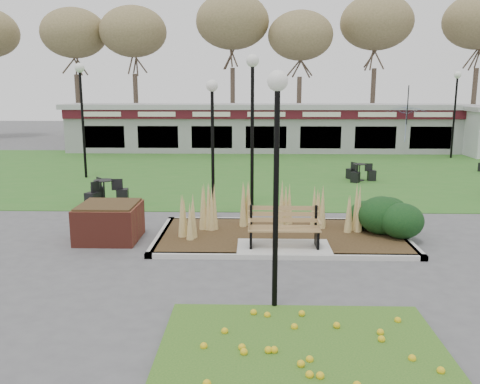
{
  "coord_description": "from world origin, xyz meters",
  "views": [
    {
      "loc": [
        -0.73,
        -11.43,
        3.79
      ],
      "look_at": [
        -1.09,
        2.0,
        1.06
      ],
      "focal_mm": 38.0,
      "sensor_mm": 36.0,
      "label": 1
    }
  ],
  "objects_px": {
    "lamp_post_far_left": "(81,95)",
    "patio_umbrella": "(406,124)",
    "lamp_post_near_right": "(277,139)",
    "bistro_set_a": "(104,196)",
    "lamp_post_mid_left": "(212,119)",
    "lamp_post_far_right": "(456,95)",
    "lamp_post_mid_right": "(252,97)",
    "brick_planter": "(109,222)",
    "bistro_set_b": "(359,175)",
    "park_bench": "(284,226)",
    "food_pavilion": "(266,127)",
    "car_black": "(140,137)"
  },
  "relations": [
    {
      "from": "lamp_post_far_left",
      "to": "patio_umbrella",
      "type": "bearing_deg",
      "value": 26.17
    },
    {
      "from": "lamp_post_near_right",
      "to": "bistro_set_a",
      "type": "bearing_deg",
      "value": 123.43
    },
    {
      "from": "lamp_post_mid_left",
      "to": "lamp_post_far_right",
      "type": "xyz_separation_m",
      "value": [
        12.2,
        13.8,
        0.5
      ]
    },
    {
      "from": "lamp_post_near_right",
      "to": "lamp_post_mid_left",
      "type": "bearing_deg",
      "value": 103.94
    },
    {
      "from": "lamp_post_near_right",
      "to": "lamp_post_mid_right",
      "type": "height_order",
      "value": "lamp_post_mid_right"
    },
    {
      "from": "brick_planter",
      "to": "lamp_post_mid_left",
      "type": "relative_size",
      "value": 0.37
    },
    {
      "from": "lamp_post_mid_left",
      "to": "lamp_post_far_left",
      "type": "bearing_deg",
      "value": 131.31
    },
    {
      "from": "lamp_post_mid_left",
      "to": "lamp_post_far_right",
      "type": "distance_m",
      "value": 18.42
    },
    {
      "from": "lamp_post_near_right",
      "to": "bistro_set_b",
      "type": "distance_m",
      "value": 13.7
    },
    {
      "from": "lamp_post_far_right",
      "to": "bistro_set_b",
      "type": "bearing_deg",
      "value": -131.94
    },
    {
      "from": "bistro_set_a",
      "to": "park_bench",
      "type": "bearing_deg",
      "value": -39.82
    },
    {
      "from": "brick_planter",
      "to": "food_pavilion",
      "type": "bearing_deg",
      "value": 76.94
    },
    {
      "from": "park_bench",
      "to": "brick_planter",
      "type": "distance_m",
      "value": 4.47
    },
    {
      "from": "brick_planter",
      "to": "food_pavilion",
      "type": "relative_size",
      "value": 0.06
    },
    {
      "from": "brick_planter",
      "to": "lamp_post_far_right",
      "type": "bearing_deg",
      "value": 47.46
    },
    {
      "from": "brick_planter",
      "to": "patio_umbrella",
      "type": "xyz_separation_m",
      "value": [
        12.4,
        17.0,
        1.36
      ]
    },
    {
      "from": "food_pavilion",
      "to": "lamp_post_near_right",
      "type": "bearing_deg",
      "value": -90.87
    },
    {
      "from": "lamp_post_far_left",
      "to": "lamp_post_near_right",
      "type": "bearing_deg",
      "value": -59.95
    },
    {
      "from": "food_pavilion",
      "to": "lamp_post_near_right",
      "type": "distance_m",
      "value": 23.12
    },
    {
      "from": "lamp_post_far_left",
      "to": "patio_umbrella",
      "type": "height_order",
      "value": "lamp_post_far_left"
    },
    {
      "from": "lamp_post_mid_right",
      "to": "patio_umbrella",
      "type": "height_order",
      "value": "lamp_post_mid_right"
    },
    {
      "from": "lamp_post_near_right",
      "to": "park_bench",
      "type": "bearing_deg",
      "value": 84.07
    },
    {
      "from": "lamp_post_mid_right",
      "to": "bistro_set_a",
      "type": "bearing_deg",
      "value": 178.44
    },
    {
      "from": "park_bench",
      "to": "lamp_post_far_left",
      "type": "height_order",
      "value": "lamp_post_far_left"
    },
    {
      "from": "park_bench",
      "to": "patio_umbrella",
      "type": "bearing_deg",
      "value": 65.74
    },
    {
      "from": "lamp_post_far_right",
      "to": "lamp_post_mid_right",
      "type": "bearing_deg",
      "value": -132.34
    },
    {
      "from": "park_bench",
      "to": "car_black",
      "type": "distance_m",
      "value": 22.24
    },
    {
      "from": "lamp_post_far_left",
      "to": "lamp_post_mid_right",
      "type": "bearing_deg",
      "value": -36.06
    },
    {
      "from": "park_bench",
      "to": "bistro_set_a",
      "type": "relative_size",
      "value": 1.11
    },
    {
      "from": "lamp_post_near_right",
      "to": "patio_umbrella",
      "type": "bearing_deg",
      "value": 68.42
    },
    {
      "from": "park_bench",
      "to": "patio_umbrella",
      "type": "distance_m",
      "value": 19.51
    },
    {
      "from": "lamp_post_near_right",
      "to": "car_black",
      "type": "height_order",
      "value": "lamp_post_near_right"
    },
    {
      "from": "lamp_post_far_left",
      "to": "bistro_set_b",
      "type": "distance_m",
      "value": 12.18
    },
    {
      "from": "patio_umbrella",
      "to": "park_bench",
      "type": "bearing_deg",
      "value": -114.26
    },
    {
      "from": "bistro_set_a",
      "to": "lamp_post_near_right",
      "type": "bearing_deg",
      "value": -56.57
    },
    {
      "from": "patio_umbrella",
      "to": "lamp_post_mid_left",
      "type": "bearing_deg",
      "value": -123.82
    },
    {
      "from": "park_bench",
      "to": "lamp_post_mid_right",
      "type": "distance_m",
      "value": 5.54
    },
    {
      "from": "lamp_post_mid_left",
      "to": "park_bench",
      "type": "bearing_deg",
      "value": -57.04
    },
    {
      "from": "patio_umbrella",
      "to": "car_black",
      "type": "distance_m",
      "value": 16.31
    },
    {
      "from": "lamp_post_far_left",
      "to": "bistro_set_b",
      "type": "xyz_separation_m",
      "value": [
        11.72,
        -0.45,
        -3.29
      ]
    },
    {
      "from": "lamp_post_far_left",
      "to": "patio_umbrella",
      "type": "relative_size",
      "value": 1.68
    },
    {
      "from": "bistro_set_a",
      "to": "lamp_post_far_left",
      "type": "bearing_deg",
      "value": 114.21
    },
    {
      "from": "food_pavilion",
      "to": "lamp_post_near_right",
      "type": "xyz_separation_m",
      "value": [
        -0.35,
        -23.07,
        1.51
      ]
    },
    {
      "from": "brick_planter",
      "to": "lamp_post_mid_right",
      "type": "bearing_deg",
      "value": 46.84
    },
    {
      "from": "lamp_post_near_right",
      "to": "bistro_set_a",
      "type": "height_order",
      "value": "lamp_post_near_right"
    },
    {
      "from": "lamp_post_far_right",
      "to": "lamp_post_far_left",
      "type": "distance_m",
      "value": 19.54
    },
    {
      "from": "patio_umbrella",
      "to": "car_black",
      "type": "bearing_deg",
      "value": 169.38
    },
    {
      "from": "lamp_post_mid_left",
      "to": "lamp_post_mid_right",
      "type": "xyz_separation_m",
      "value": [
        1.14,
        1.67,
        0.59
      ]
    },
    {
      "from": "brick_planter",
      "to": "bistro_set_b",
      "type": "distance_m",
      "value": 11.89
    },
    {
      "from": "bistro_set_a",
      "to": "bistro_set_b",
      "type": "xyz_separation_m",
      "value": [
        9.41,
        4.69,
        -0.04
      ]
    }
  ]
}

